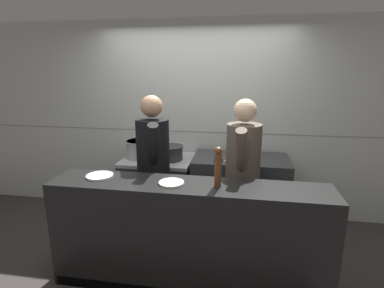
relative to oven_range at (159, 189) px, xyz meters
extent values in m
plane|color=#383333|center=(0.45, -0.99, -0.43)|extent=(14.00, 14.00, 0.00)
cube|color=silver|center=(0.45, 0.40, 0.87)|extent=(8.00, 0.06, 2.60)
cube|color=gray|center=(0.45, 0.37, 0.72)|extent=(8.00, 0.00, 0.01)
cube|color=#38383D|center=(0.00, 0.00, -0.02)|extent=(0.86, 0.70, 0.82)
cube|color=#B7BABF|center=(0.00, 0.00, 0.41)|extent=(0.88, 0.71, 0.04)
cube|color=#B7BABF|center=(0.00, -0.33, 0.04)|extent=(0.78, 0.03, 0.10)
cube|color=#38383D|center=(1.05, 0.00, 0.03)|extent=(1.16, 0.65, 0.92)
cube|color=black|center=(1.05, -0.30, -0.38)|extent=(1.14, 0.04, 0.10)
cube|color=black|center=(0.60, -1.15, 0.07)|extent=(2.48, 0.45, 1.00)
cylinder|color=#B7BABF|center=(-0.23, -0.01, 0.54)|extent=(0.34, 0.34, 0.22)
cylinder|color=#B7BABF|center=(-0.23, -0.01, 0.65)|extent=(0.36, 0.36, 0.01)
cylinder|color=#2D2D33|center=(0.16, -0.03, 0.52)|extent=(0.32, 0.32, 0.18)
cylinder|color=#2D2D33|center=(0.16, -0.03, 0.60)|extent=(0.34, 0.34, 0.01)
cube|color=#B7BABF|center=(0.95, -0.13, 0.49)|extent=(0.23, 0.12, 0.01)
cube|color=black|center=(0.79, -0.19, 0.50)|extent=(0.11, 0.06, 0.02)
cylinder|color=white|center=(-0.24, -1.11, 0.58)|extent=(0.25, 0.25, 0.02)
cylinder|color=white|center=(0.46, -1.17, 0.58)|extent=(0.22, 0.22, 0.02)
cylinder|color=brown|center=(0.86, -1.16, 0.71)|extent=(0.06, 0.06, 0.29)
sphere|color=brown|center=(0.86, -1.16, 0.89)|extent=(0.07, 0.07, 0.07)
cube|color=black|center=(0.12, -0.60, -0.03)|extent=(0.34, 0.28, 0.80)
cylinder|color=black|center=(0.12, -0.60, 0.70)|extent=(0.44, 0.44, 0.66)
sphere|color=tan|center=(0.12, -0.60, 1.17)|extent=(0.23, 0.23, 0.23)
cylinder|color=black|center=(0.06, -0.40, 0.78)|extent=(0.20, 0.35, 0.56)
cylinder|color=black|center=(0.19, -0.79, 0.78)|extent=(0.20, 0.35, 0.56)
cube|color=black|center=(1.07, -0.62, -0.04)|extent=(0.31, 0.22, 0.79)
cylinder|color=brown|center=(1.07, -0.62, 0.69)|extent=(0.38, 0.38, 0.66)
sphere|color=beige|center=(1.07, -0.62, 1.15)|extent=(0.22, 0.22, 0.22)
cylinder|color=brown|center=(1.09, -0.42, 0.77)|extent=(0.13, 0.34, 0.55)
cylinder|color=brown|center=(1.05, -0.83, 0.77)|extent=(0.13, 0.34, 0.55)
camera|label=1|loc=(1.03, -3.55, 1.55)|focal=28.00mm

